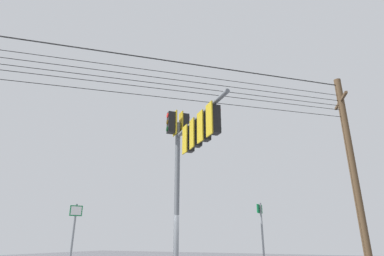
# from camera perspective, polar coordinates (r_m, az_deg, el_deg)

# --- Properties ---
(signal_mast_assembly) EXTENTS (3.72, 3.48, 6.70)m
(signal_mast_assembly) POSITION_cam_1_polar(r_m,az_deg,el_deg) (11.34, -0.71, -3.40)
(signal_mast_assembly) COLOR slate
(signal_mast_assembly) RESTS_ON ground
(utility_pole_wooden) EXTENTS (0.68, 2.11, 9.66)m
(utility_pole_wooden) POSITION_cam_1_polar(r_m,az_deg,el_deg) (16.92, 27.42, -6.39)
(utility_pole_wooden) COLOR #4C3823
(utility_pole_wooden) RESTS_ON ground
(route_sign_primary) EXTENTS (0.13, 0.39, 2.90)m
(route_sign_primary) POSITION_cam_1_polar(r_m,az_deg,el_deg) (11.82, 12.79, -18.86)
(route_sign_primary) COLOR slate
(route_sign_primary) RESTS_ON ground
(route_sign_secondary) EXTENTS (0.24, 0.31, 2.68)m
(route_sign_secondary) POSITION_cam_1_polar(r_m,az_deg,el_deg) (10.43, -21.15, -18.74)
(route_sign_secondary) COLOR slate
(route_sign_secondary) RESTS_ON ground
(overhead_wire_span) EXTENTS (13.87, 13.33, 2.31)m
(overhead_wire_span) POSITION_cam_1_polar(r_m,az_deg,el_deg) (13.57, -6.05, 9.40)
(overhead_wire_span) COLOR black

